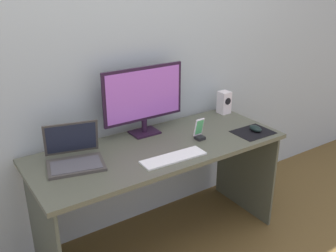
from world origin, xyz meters
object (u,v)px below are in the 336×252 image
Objects in this scene: laptop at (74,156)px; phone_in_dock at (199,132)px; keyboard_external at (174,158)px; mouse at (255,128)px; speaker_right at (224,102)px; monitor at (144,97)px.

phone_in_dock is at bearing -9.07° from laptop.
keyboard_external is at bearing -27.75° from laptop.
laptop is at bearing 173.04° from mouse.
laptop is at bearing 154.49° from keyboard_external.
laptop is 1.19m from mouse.
laptop is at bearing 170.93° from phone_in_dock.
speaker_right reaches higher than phone_in_dock.
phone_in_dock is at bearing -148.58° from speaker_right.
keyboard_external is at bearing -96.53° from monitor.
keyboard_external is (0.49, -0.26, -0.04)m from laptop.
laptop is 0.79m from phone_in_dock.
speaker_right reaches higher than keyboard_external.
mouse is (0.68, 0.02, 0.02)m from keyboard_external.
monitor is 3.38× the size of speaker_right.
speaker_right reaches higher than mouse.
laptop reaches higher than speaker_right.
speaker_right is at bearing 6.89° from laptop.
phone_in_dock is (-0.39, 0.11, 0.03)m from mouse.
phone_in_dock is (0.24, -0.27, -0.20)m from monitor.
speaker_right is at bearing 31.11° from keyboard_external.
keyboard_external is (-0.05, -0.40, -0.24)m from monitor.
laptop is at bearing -164.71° from monitor.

